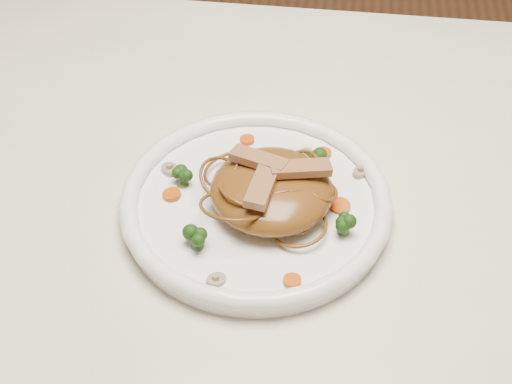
# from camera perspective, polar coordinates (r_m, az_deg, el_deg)

# --- Properties ---
(table) EXTENTS (1.20, 0.80, 0.75)m
(table) POSITION_cam_1_polar(r_m,az_deg,el_deg) (0.86, 3.85, -4.26)
(table) COLOR #F4E8CE
(table) RESTS_ON ground
(plate) EXTENTS (0.32, 0.32, 0.02)m
(plate) POSITION_cam_1_polar(r_m,az_deg,el_deg) (0.76, -0.00, -1.19)
(plate) COLOR white
(plate) RESTS_ON table
(noodle_mound) EXTENTS (0.14, 0.14, 0.04)m
(noodle_mound) POSITION_cam_1_polar(r_m,az_deg,el_deg) (0.73, 1.30, 0.19)
(noodle_mound) COLOR brown
(noodle_mound) RESTS_ON plate
(chicken_a) EXTENTS (0.07, 0.04, 0.01)m
(chicken_a) POSITION_cam_1_polar(r_m,az_deg,el_deg) (0.72, 3.70, 1.96)
(chicken_a) COLOR #9C7049
(chicken_a) RESTS_ON noodle_mound
(chicken_b) EXTENTS (0.07, 0.04, 0.01)m
(chicken_b) POSITION_cam_1_polar(r_m,az_deg,el_deg) (0.73, 0.24, 2.68)
(chicken_b) COLOR #9C7049
(chicken_b) RESTS_ON noodle_mound
(chicken_c) EXTENTS (0.03, 0.07, 0.01)m
(chicken_c) POSITION_cam_1_polar(r_m,az_deg,el_deg) (0.70, 0.59, 0.72)
(chicken_c) COLOR #9C7049
(chicken_c) RESTS_ON noodle_mound
(broccoli_0) EXTENTS (0.02, 0.02, 0.03)m
(broccoli_0) POSITION_cam_1_polar(r_m,az_deg,el_deg) (0.78, 5.11, 2.59)
(broccoli_0) COLOR #1A410D
(broccoli_0) RESTS_ON plate
(broccoli_1) EXTENTS (0.03, 0.03, 0.03)m
(broccoli_1) POSITION_cam_1_polar(r_m,az_deg,el_deg) (0.77, -6.16, 1.39)
(broccoli_1) COLOR #1A410D
(broccoli_1) RESTS_ON plate
(broccoli_2) EXTENTS (0.03, 0.03, 0.03)m
(broccoli_2) POSITION_cam_1_polar(r_m,az_deg,el_deg) (0.70, -4.93, -3.80)
(broccoli_2) COLOR #1A410D
(broccoli_2) RESTS_ON plate
(broccoli_3) EXTENTS (0.04, 0.04, 0.03)m
(broccoli_3) POSITION_cam_1_polar(r_m,az_deg,el_deg) (0.71, 7.33, -2.37)
(broccoli_3) COLOR #1A410D
(broccoli_3) RESTS_ON plate
(carrot_0) EXTENTS (0.02, 0.02, 0.00)m
(carrot_0) POSITION_cam_1_polar(r_m,az_deg,el_deg) (0.81, 5.55, 3.22)
(carrot_0) COLOR #C24D07
(carrot_0) RESTS_ON plate
(carrot_1) EXTENTS (0.02, 0.02, 0.00)m
(carrot_1) POSITION_cam_1_polar(r_m,az_deg,el_deg) (0.76, -6.98, -0.20)
(carrot_1) COLOR #C24D07
(carrot_1) RESTS_ON plate
(carrot_2) EXTENTS (0.03, 0.03, 0.00)m
(carrot_2) POSITION_cam_1_polar(r_m,az_deg,el_deg) (0.75, 6.97, -1.16)
(carrot_2) COLOR #C24D07
(carrot_2) RESTS_ON plate
(carrot_3) EXTENTS (0.02, 0.02, 0.00)m
(carrot_3) POSITION_cam_1_polar(r_m,az_deg,el_deg) (0.82, -0.73, 4.34)
(carrot_3) COLOR #C24D07
(carrot_3) RESTS_ON plate
(carrot_4) EXTENTS (0.02, 0.02, 0.00)m
(carrot_4) POSITION_cam_1_polar(r_m,az_deg,el_deg) (0.68, 3.01, -7.34)
(carrot_4) COLOR #C24D07
(carrot_4) RESTS_ON plate
(mushroom_0) EXTENTS (0.03, 0.03, 0.01)m
(mushroom_0) POSITION_cam_1_polar(r_m,az_deg,el_deg) (0.68, -3.33, -7.28)
(mushroom_0) COLOR tan
(mushroom_0) RESTS_ON plate
(mushroom_1) EXTENTS (0.03, 0.03, 0.01)m
(mushroom_1) POSITION_cam_1_polar(r_m,az_deg,el_deg) (0.79, 8.61, 1.65)
(mushroom_1) COLOR tan
(mushroom_1) RESTS_ON plate
(mushroom_2) EXTENTS (0.03, 0.03, 0.01)m
(mushroom_2) POSITION_cam_1_polar(r_m,az_deg,el_deg) (0.79, -7.12, 1.88)
(mushroom_2) COLOR tan
(mushroom_2) RESTS_ON plate
(mushroom_3) EXTENTS (0.03, 0.03, 0.01)m
(mushroom_3) POSITION_cam_1_polar(r_m,az_deg,el_deg) (0.80, 4.26, 3.06)
(mushroom_3) COLOR tan
(mushroom_3) RESTS_ON plate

